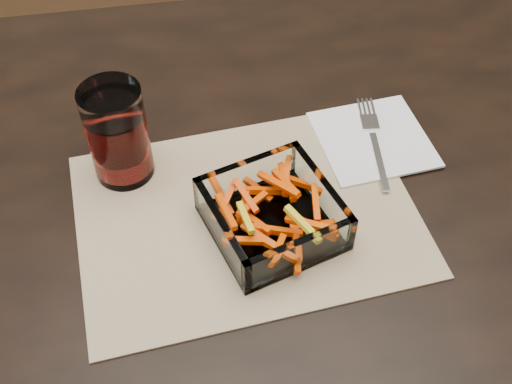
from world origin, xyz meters
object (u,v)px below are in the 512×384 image
tumbler (118,136)px  fork (374,139)px  dining_table (326,201)px  glass_bowl (272,216)px

tumbler → fork: bearing=-0.5°
dining_table → tumbler: tumbler is taller
dining_table → glass_bowl: (-0.11, -0.11, 0.12)m
dining_table → glass_bowl: 0.19m
tumbler → fork: tumbler is taller
dining_table → tumbler: 0.33m
dining_table → glass_bowl: bearing=-135.0°
glass_bowl → tumbler: bearing=143.7°
dining_table → glass_bowl: glass_bowl is taller
fork → glass_bowl: bearing=-136.4°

